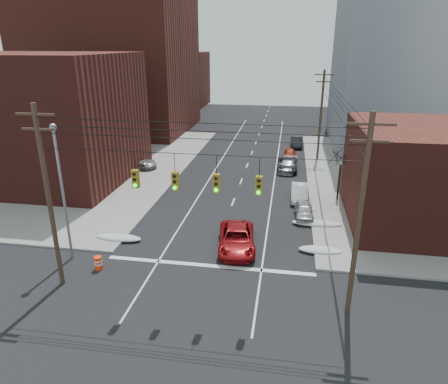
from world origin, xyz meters
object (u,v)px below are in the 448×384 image
(parked_car_d, at_px, (288,166))
(parked_car_e, at_px, (290,154))
(lot_car_c, at_px, (91,164))
(lot_car_b, at_px, (138,162))
(lot_car_a, at_px, (93,177))
(parked_car_c, at_px, (287,165))
(parked_car_b, at_px, (299,192))
(construction_barrel, at_px, (98,263))
(red_pickup, at_px, (237,239))
(parked_car_f, at_px, (297,142))
(lot_car_d, at_px, (78,164))
(parked_car_a, at_px, (304,211))

(parked_car_d, height_order, parked_car_e, parked_car_d)
(parked_car_e, relative_size, lot_car_c, 0.83)
(parked_car_d, height_order, lot_car_b, lot_car_b)
(parked_car_e, height_order, lot_car_a, lot_car_a)
(parked_car_e, bearing_deg, lot_car_b, -157.67)
(parked_car_c, height_order, lot_car_b, lot_car_b)
(parked_car_b, height_order, construction_barrel, parked_car_b)
(red_pickup, bearing_deg, lot_car_b, 121.16)
(parked_car_f, bearing_deg, parked_car_d, -98.07)
(parked_car_e, xyz_separation_m, parked_car_f, (0.89, 6.31, 0.09))
(parked_car_f, height_order, lot_car_b, lot_car_b)
(parked_car_d, bearing_deg, parked_car_c, 105.18)
(parked_car_f, xyz_separation_m, lot_car_c, (-23.66, -15.22, 0.07))
(lot_car_d, relative_size, construction_barrel, 4.73)
(parked_car_f, bearing_deg, parked_car_b, -92.49)
(red_pickup, bearing_deg, construction_barrel, -161.27)
(parked_car_a, distance_m, parked_car_d, 13.17)
(red_pickup, bearing_deg, lot_car_d, 135.31)
(parked_car_a, bearing_deg, construction_barrel, -143.95)
(parked_car_b, bearing_deg, lot_car_a, 177.90)
(parked_car_d, xyz_separation_m, lot_car_b, (-17.39, -1.93, 0.15))
(parked_car_a, height_order, parked_car_e, parked_car_a)
(red_pickup, xyz_separation_m, parked_car_f, (4.42, 31.20, -0.06))
(parked_car_a, distance_m, lot_car_b, 21.99)
(red_pickup, xyz_separation_m, lot_car_c, (-19.24, 15.98, 0.01))
(parked_car_b, distance_m, lot_car_d, 25.40)
(parked_car_b, relative_size, parked_car_d, 0.94)
(parked_car_d, distance_m, parked_car_f, 11.92)
(red_pickup, height_order, parked_car_e, red_pickup)
(parked_car_f, distance_m, lot_car_c, 28.13)
(parked_car_a, xyz_separation_m, parked_car_d, (-1.56, 13.07, 0.02))
(parked_car_d, bearing_deg, parked_car_b, -74.46)
(parked_car_e, bearing_deg, construction_barrel, -113.24)
(lot_car_a, bearing_deg, parked_car_e, -77.19)
(parked_car_f, height_order, construction_barrel, parked_car_f)
(lot_car_a, height_order, construction_barrel, lot_car_a)
(parked_car_e, distance_m, lot_car_a, 24.22)
(parked_car_d, bearing_deg, parked_car_f, 92.46)
(lot_car_b, xyz_separation_m, construction_barrel, (5.51, -21.66, -0.35))
(parked_car_c, bearing_deg, parked_car_e, 87.51)
(parked_car_b, xyz_separation_m, parked_car_c, (-1.25, 9.10, -0.03))
(parked_car_f, xyz_separation_m, lot_car_b, (-18.47, -13.80, 0.10))
(red_pickup, xyz_separation_m, parked_car_a, (4.90, 6.25, -0.13))
(parked_car_c, relative_size, parked_car_f, 1.14)
(construction_barrel, bearing_deg, parked_car_b, 48.44)
(parked_car_e, bearing_deg, lot_car_d, -158.93)
(lot_car_a, distance_m, lot_car_c, 5.14)
(lot_car_a, bearing_deg, construction_barrel, -173.41)
(construction_barrel, bearing_deg, parked_car_e, 67.50)
(red_pickup, relative_size, lot_car_d, 1.29)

